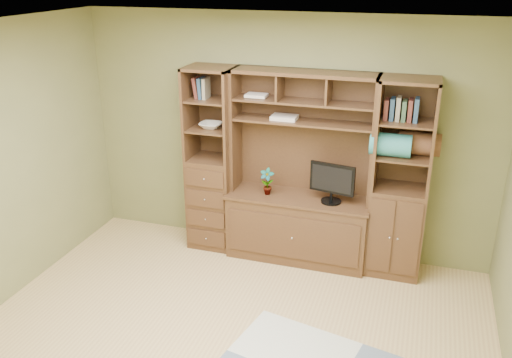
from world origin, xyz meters
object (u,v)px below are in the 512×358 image
(center_hutch, at_px, (300,171))
(left_tower, at_px, (212,160))
(right_tower, at_px, (401,181))
(monitor, at_px, (332,176))

(center_hutch, distance_m, left_tower, 1.00)
(center_hutch, height_order, right_tower, same)
(center_hutch, bearing_deg, monitor, -5.67)
(monitor, bearing_deg, center_hutch, -175.37)
(center_hutch, xyz_separation_m, right_tower, (1.02, 0.04, 0.00))
(left_tower, distance_m, monitor, 1.35)
(left_tower, height_order, right_tower, same)
(right_tower, bearing_deg, center_hutch, -177.77)
(left_tower, bearing_deg, monitor, -3.17)
(center_hutch, bearing_deg, right_tower, 2.23)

